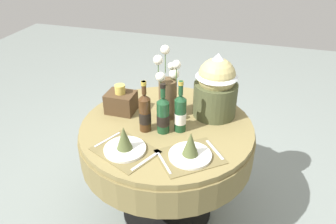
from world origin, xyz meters
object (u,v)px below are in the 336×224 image
Objects in this scene: dining_table at (167,144)px; wine_bottle_rear at (180,113)px; place_setting_left at (125,144)px; place_setting_right at (190,150)px; gift_tub_back_right at (216,83)px; woven_basket_side_left at (121,101)px; wine_bottle_centre at (145,112)px; wine_bottle_left at (163,115)px; flower_vase at (168,91)px.

dining_table is 0.29m from wine_bottle_rear.
place_setting_right is at bearing 7.99° from place_setting_left.
gift_tub_back_right is at bearing 84.47° from place_setting_right.
wine_bottle_rear is 0.46m from woven_basket_side_left.
gift_tub_back_right reaches higher than place_setting_left.
wine_bottle_centre is at bearing 150.71° from place_setting_right.
woven_basket_side_left reaches higher than place_setting_right.
wine_bottle_rear is at bearing -124.17° from gift_tub_back_right.
woven_basket_side_left is at bearing 166.09° from wine_bottle_rear.
wine_bottle_rear is (0.10, 0.04, 0.00)m from wine_bottle_left.
wine_bottle_left reaches higher than dining_table.
woven_basket_side_left reaches higher than dining_table.
wine_bottle_centre is at bearing -35.50° from woven_basket_side_left.
flower_vase is at bearing 74.13° from place_setting_left.
dining_table is 0.41m from place_setting_left.
place_setting_right is 1.31× the size of wine_bottle_left.
flower_vase reaches higher than wine_bottle_rear.
place_setting_right is at bearing -29.29° from wine_bottle_centre.
place_setting_left is 1.28× the size of wine_bottle_left.
gift_tub_back_right is (0.05, 0.49, 0.18)m from place_setting_right.
woven_basket_side_left is at bearing -174.41° from flower_vase.
gift_tub_back_right is (0.17, 0.25, 0.10)m from wine_bottle_rear.
wine_bottle_rear is at bearing -13.91° from woven_basket_side_left.
wine_bottle_centre is (-0.11, -0.01, 0.00)m from wine_bottle_left.
wine_bottle_left is (0.03, -0.18, -0.07)m from flower_vase.
place_setting_right is 1.27× the size of wine_bottle_rear.
wine_bottle_rear reaches higher than place_setting_right.
dining_table is 3.35× the size of wine_bottle_rear.
wine_bottle_centre is 0.21m from wine_bottle_rear.
wine_bottle_centre is at bearing 80.67° from place_setting_left.
flower_vase is 0.22m from wine_bottle_centre.
wine_bottle_rear is (0.10, -0.03, 0.28)m from dining_table.
gift_tub_back_right is (0.27, 0.29, 0.11)m from wine_bottle_left.
place_setting_right is 0.30m from wine_bottle_left.
dining_table is at bearing -76.03° from flower_vase.
place_setting_right is 0.66m from woven_basket_side_left.
place_setting_left is at bearing -127.36° from gift_tub_back_right.
place_setting_left is 2.11× the size of woven_basket_side_left.
wine_bottle_rear is 0.78× the size of gift_tub_back_right.
place_setting_left is at bearing -120.90° from wine_bottle_left.
wine_bottle_left is 0.75× the size of gift_tub_back_right.
wine_bottle_centre is 0.99× the size of wine_bottle_rear.
place_setting_left is at bearing -105.87° from flower_vase.
wine_bottle_centre is (-0.08, -0.20, -0.06)m from flower_vase.
wine_bottle_rear is (0.21, 0.06, -0.00)m from wine_bottle_centre.
place_setting_left is (-0.15, -0.33, 0.20)m from dining_table.
place_setting_right is 2.16× the size of woven_basket_side_left.
place_setting_right is 0.39m from wine_bottle_centre.
place_setting_right is 0.53m from gift_tub_back_right.
wine_bottle_left reaches higher than woven_basket_side_left.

